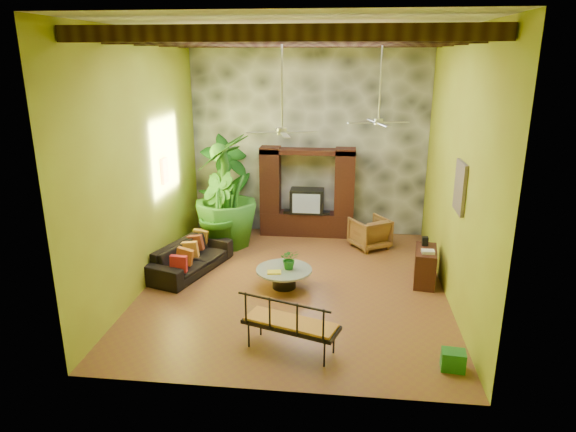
# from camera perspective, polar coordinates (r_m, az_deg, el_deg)

# --- Properties ---
(ground) EXTENTS (7.00, 7.00, 0.00)m
(ground) POSITION_cam_1_polar(r_m,az_deg,el_deg) (10.63, 0.75, -7.64)
(ground) COLOR brown
(ground) RESTS_ON ground
(ceiling) EXTENTS (6.00, 7.00, 0.02)m
(ceiling) POSITION_cam_1_polar(r_m,az_deg,el_deg) (9.64, 0.88, 20.38)
(ceiling) COLOR silver
(ceiling) RESTS_ON back_wall
(back_wall) EXTENTS (6.00, 0.02, 5.00)m
(back_wall) POSITION_cam_1_polar(r_m,az_deg,el_deg) (13.27, 2.33, 8.73)
(back_wall) COLOR olive
(back_wall) RESTS_ON ground
(left_wall) EXTENTS (0.02, 7.00, 5.00)m
(left_wall) POSITION_cam_1_polar(r_m,az_deg,el_deg) (10.56, -15.71, 5.83)
(left_wall) COLOR olive
(left_wall) RESTS_ON ground
(right_wall) EXTENTS (0.02, 7.00, 5.00)m
(right_wall) POSITION_cam_1_polar(r_m,az_deg,el_deg) (10.00, 18.24, 4.99)
(right_wall) COLOR olive
(right_wall) RESTS_ON ground
(stone_accent_wall) EXTENTS (5.98, 0.10, 4.98)m
(stone_accent_wall) POSITION_cam_1_polar(r_m,az_deg,el_deg) (13.21, 2.31, 8.69)
(stone_accent_wall) COLOR #3C3E45
(stone_accent_wall) RESTS_ON ground
(ceiling_beams) EXTENTS (5.95, 5.36, 0.22)m
(ceiling_beams) POSITION_cam_1_polar(r_m,az_deg,el_deg) (9.63, 0.87, 19.07)
(ceiling_beams) COLOR #322110
(ceiling_beams) RESTS_ON ceiling
(entertainment_center) EXTENTS (2.40, 0.55, 2.30)m
(entertainment_center) POSITION_cam_1_polar(r_m,az_deg,el_deg) (13.24, 2.13, 1.91)
(entertainment_center) COLOR black
(entertainment_center) RESTS_ON ground
(ceiling_fan_front) EXTENTS (1.28, 1.28, 1.86)m
(ceiling_fan_front) POSITION_cam_1_polar(r_m,az_deg,el_deg) (9.32, -0.66, 10.64)
(ceiling_fan_front) COLOR #B3B3B8
(ceiling_fan_front) RESTS_ON ceiling
(ceiling_fan_back) EXTENTS (1.28, 1.28, 1.86)m
(ceiling_fan_back) POSITION_cam_1_polar(r_m,az_deg,el_deg) (10.86, 10.08, 11.34)
(ceiling_fan_back) COLOR #B3B3B8
(ceiling_fan_back) RESTS_ON ceiling
(wall_art_mask) EXTENTS (0.06, 0.32, 0.55)m
(wall_art_mask) POSITION_cam_1_polar(r_m,az_deg,el_deg) (11.53, -13.54, 4.91)
(wall_art_mask) COLOR gold
(wall_art_mask) RESTS_ON left_wall
(wall_art_painting) EXTENTS (0.06, 0.70, 0.90)m
(wall_art_painting) POSITION_cam_1_polar(r_m,az_deg,el_deg) (9.46, 18.58, 3.04)
(wall_art_painting) COLOR #245C86
(wall_art_painting) RESTS_ON right_wall
(sofa) EXTENTS (1.48, 2.33, 0.64)m
(sofa) POSITION_cam_1_polar(r_m,az_deg,el_deg) (11.36, -10.76, -4.53)
(sofa) COLOR black
(sofa) RESTS_ON ground
(wicker_armchair) EXTENTS (1.12, 1.13, 0.75)m
(wicker_armchair) POSITION_cam_1_polar(r_m,az_deg,el_deg) (12.65, 9.06, -1.85)
(wicker_armchair) COLOR olive
(wicker_armchair) RESTS_ON ground
(tall_plant_a) EXTENTS (1.62, 1.61, 2.58)m
(tall_plant_a) POSITION_cam_1_polar(r_m,az_deg,el_deg) (13.33, -6.69, 3.36)
(tall_plant_a) COLOR #185917
(tall_plant_a) RESTS_ON ground
(tall_plant_b) EXTENTS (1.20, 1.31, 1.91)m
(tall_plant_b) POSITION_cam_1_polar(r_m,az_deg,el_deg) (12.24, -8.01, 0.40)
(tall_plant_b) COLOR #24661B
(tall_plant_b) RESTS_ON ground
(tall_plant_c) EXTENTS (1.59, 1.59, 2.75)m
(tall_plant_c) POSITION_cam_1_polar(r_m,az_deg,el_deg) (12.46, -6.97, 2.76)
(tall_plant_c) COLOR #29651A
(tall_plant_c) RESTS_ON ground
(coffee_table) EXTENTS (1.13, 1.13, 0.40)m
(coffee_table) POSITION_cam_1_polar(r_m,az_deg,el_deg) (10.42, -0.44, -6.63)
(coffee_table) COLOR black
(coffee_table) RESTS_ON ground
(centerpiece_plant) EXTENTS (0.43, 0.39, 0.42)m
(centerpiece_plant) POSITION_cam_1_polar(r_m,az_deg,el_deg) (10.30, 0.18, -4.79)
(centerpiece_plant) COLOR #1C6B1C
(centerpiece_plant) RESTS_ON coffee_table
(yellow_tray) EXTENTS (0.30, 0.23, 0.03)m
(yellow_tray) POSITION_cam_1_polar(r_m,az_deg,el_deg) (10.18, -1.54, -6.26)
(yellow_tray) COLOR gold
(yellow_tray) RESTS_ON coffee_table
(iron_bench) EXTENTS (1.61, 1.02, 0.57)m
(iron_bench) POSITION_cam_1_polar(r_m,az_deg,el_deg) (8.14, 0.26, -11.72)
(iron_bench) COLOR black
(iron_bench) RESTS_ON ground
(side_console) EXTENTS (0.53, 0.96, 0.73)m
(side_console) POSITION_cam_1_polar(r_m,az_deg,el_deg) (10.95, 14.98, -5.40)
(side_console) COLOR #322010
(side_console) RESTS_ON ground
(green_bin) EXTENTS (0.37, 0.30, 0.31)m
(green_bin) POSITION_cam_1_polar(r_m,az_deg,el_deg) (8.33, 17.87, -15.01)
(green_bin) COLOR #1E7336
(green_bin) RESTS_ON ground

